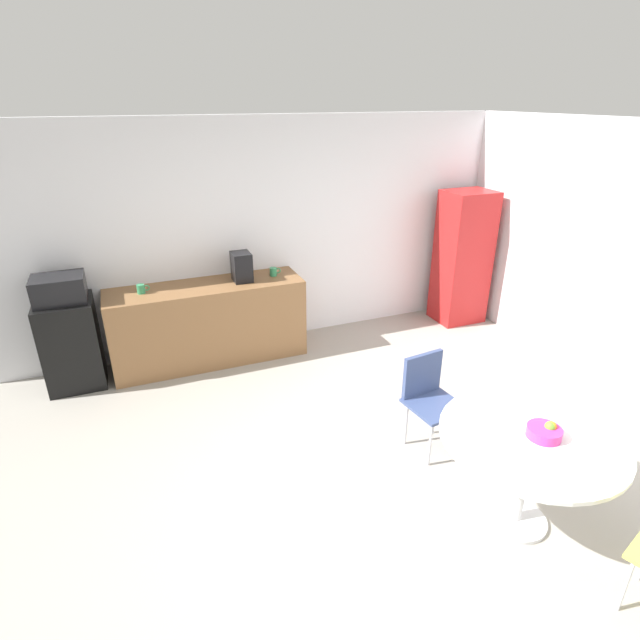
{
  "coord_description": "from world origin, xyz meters",
  "views": [
    {
      "loc": [
        -1.5,
        -2.55,
        2.79
      ],
      "look_at": [
        0.03,
        1.24,
        0.95
      ],
      "focal_mm": 28.18,
      "sensor_mm": 36.0,
      "label": 1
    }
  ],
  "objects_px": {
    "mini_fridge": "(71,343)",
    "microwave": "(59,289)",
    "round_table": "(529,450)",
    "fruit_bowl": "(545,431)",
    "mug_green": "(274,272)",
    "coffee_maker": "(242,267)",
    "locker_cabinet": "(462,258)",
    "mug_white": "(141,289)",
    "chair_navy": "(428,391)"
  },
  "relations": [
    {
      "from": "locker_cabinet",
      "to": "mug_white",
      "type": "distance_m",
      "value": 3.95
    },
    {
      "from": "microwave",
      "to": "chair_navy",
      "type": "height_order",
      "value": "microwave"
    },
    {
      "from": "mini_fridge",
      "to": "fruit_bowl",
      "type": "bearing_deg",
      "value": -47.43
    },
    {
      "from": "mini_fridge",
      "to": "coffee_maker",
      "type": "bearing_deg",
      "value": 0.0
    },
    {
      "from": "mini_fridge",
      "to": "fruit_bowl",
      "type": "xyz_separation_m",
      "value": [
        3.0,
        -3.27,
        0.33
      ]
    },
    {
      "from": "chair_navy",
      "to": "fruit_bowl",
      "type": "relative_size",
      "value": 3.74
    },
    {
      "from": "round_table",
      "to": "mug_green",
      "type": "relative_size",
      "value": 9.27
    },
    {
      "from": "microwave",
      "to": "coffee_maker",
      "type": "xyz_separation_m",
      "value": [
        1.82,
        0.0,
        0.0
      ]
    },
    {
      "from": "fruit_bowl",
      "to": "coffee_maker",
      "type": "bearing_deg",
      "value": 109.95
    },
    {
      "from": "mini_fridge",
      "to": "mug_green",
      "type": "xyz_separation_m",
      "value": [
        2.19,
        0.03,
        0.48
      ]
    },
    {
      "from": "fruit_bowl",
      "to": "mug_green",
      "type": "distance_m",
      "value": 3.4
    },
    {
      "from": "mug_white",
      "to": "locker_cabinet",
      "type": "bearing_deg",
      "value": -1.63
    },
    {
      "from": "fruit_bowl",
      "to": "mini_fridge",
      "type": "bearing_deg",
      "value": 132.57
    },
    {
      "from": "microwave",
      "to": "coffee_maker",
      "type": "bearing_deg",
      "value": 0.0
    },
    {
      "from": "chair_navy",
      "to": "mug_white",
      "type": "bearing_deg",
      "value": 132.92
    },
    {
      "from": "microwave",
      "to": "locker_cabinet",
      "type": "bearing_deg",
      "value": -1.22
    },
    {
      "from": "locker_cabinet",
      "to": "round_table",
      "type": "xyz_separation_m",
      "value": [
        -1.75,
        -3.13,
        -0.23
      ]
    },
    {
      "from": "locker_cabinet",
      "to": "coffee_maker",
      "type": "bearing_deg",
      "value": 178.01
    },
    {
      "from": "round_table",
      "to": "mug_white",
      "type": "relative_size",
      "value": 9.27
    },
    {
      "from": "mini_fridge",
      "to": "microwave",
      "type": "distance_m",
      "value": 0.59
    },
    {
      "from": "microwave",
      "to": "round_table",
      "type": "height_order",
      "value": "microwave"
    },
    {
      "from": "round_table",
      "to": "coffee_maker",
      "type": "xyz_separation_m",
      "value": [
        -1.13,
        3.23,
        0.43
      ]
    },
    {
      "from": "microwave",
      "to": "round_table",
      "type": "distance_m",
      "value": 4.39
    },
    {
      "from": "mini_fridge",
      "to": "microwave",
      "type": "bearing_deg",
      "value": 0.0
    },
    {
      "from": "chair_navy",
      "to": "mug_green",
      "type": "xyz_separation_m",
      "value": [
        -0.64,
        2.24,
        0.43
      ]
    },
    {
      "from": "mini_fridge",
      "to": "coffee_maker",
      "type": "relative_size",
      "value": 2.9
    },
    {
      "from": "locker_cabinet",
      "to": "mug_green",
      "type": "bearing_deg",
      "value": 177.12
    },
    {
      "from": "microwave",
      "to": "mug_white",
      "type": "xyz_separation_m",
      "value": [
        0.75,
        0.01,
        -0.11
      ]
    },
    {
      "from": "round_table",
      "to": "fruit_bowl",
      "type": "xyz_separation_m",
      "value": [
        0.06,
        -0.04,
        0.16
      ]
    },
    {
      "from": "chair_navy",
      "to": "fruit_bowl",
      "type": "distance_m",
      "value": 1.1
    },
    {
      "from": "mug_white",
      "to": "coffee_maker",
      "type": "distance_m",
      "value": 1.07
    },
    {
      "from": "mini_fridge",
      "to": "round_table",
      "type": "bearing_deg",
      "value": -47.65
    },
    {
      "from": "round_table",
      "to": "coffee_maker",
      "type": "relative_size",
      "value": 3.74
    },
    {
      "from": "microwave",
      "to": "mug_green",
      "type": "relative_size",
      "value": 3.72
    },
    {
      "from": "microwave",
      "to": "fruit_bowl",
      "type": "relative_size",
      "value": 2.16
    },
    {
      "from": "chair_navy",
      "to": "fruit_bowl",
      "type": "xyz_separation_m",
      "value": [
        0.18,
        -1.05,
        0.27
      ]
    },
    {
      "from": "chair_navy",
      "to": "mug_green",
      "type": "relative_size",
      "value": 6.43
    },
    {
      "from": "fruit_bowl",
      "to": "coffee_maker",
      "type": "height_order",
      "value": "coffee_maker"
    },
    {
      "from": "coffee_maker",
      "to": "mug_green",
      "type": "bearing_deg",
      "value": 4.08
    },
    {
      "from": "mug_white",
      "to": "fruit_bowl",
      "type": "bearing_deg",
      "value": -55.53
    },
    {
      "from": "mini_fridge",
      "to": "locker_cabinet",
      "type": "bearing_deg",
      "value": -1.22
    },
    {
      "from": "mug_white",
      "to": "mug_green",
      "type": "height_order",
      "value": "same"
    },
    {
      "from": "fruit_bowl",
      "to": "coffee_maker",
      "type": "relative_size",
      "value": 0.69
    },
    {
      "from": "locker_cabinet",
      "to": "mini_fridge",
      "type": "bearing_deg",
      "value": 178.78
    },
    {
      "from": "microwave",
      "to": "chair_navy",
      "type": "xyz_separation_m",
      "value": [
        2.82,
        -2.22,
        -0.54
      ]
    },
    {
      "from": "locker_cabinet",
      "to": "fruit_bowl",
      "type": "distance_m",
      "value": 3.59
    },
    {
      "from": "mug_green",
      "to": "mug_white",
      "type": "bearing_deg",
      "value": -179.45
    },
    {
      "from": "locker_cabinet",
      "to": "chair_navy",
      "type": "relative_size",
      "value": 2.06
    },
    {
      "from": "mini_fridge",
      "to": "chair_navy",
      "type": "bearing_deg",
      "value": -38.14
    },
    {
      "from": "locker_cabinet",
      "to": "round_table",
      "type": "relative_size",
      "value": 1.43
    }
  ]
}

